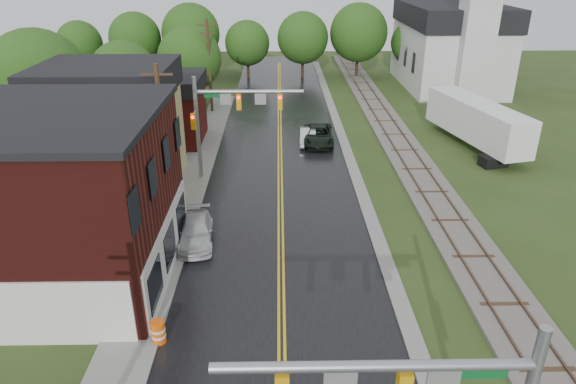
{
  "coord_description": "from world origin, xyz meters",
  "views": [
    {
      "loc": [
        -0.03,
        -6.55,
        14.37
      ],
      "look_at": [
        0.38,
        16.97,
        3.5
      ],
      "focal_mm": 32.0,
      "sensor_mm": 36.0,
      "label": 1
    }
  ],
  "objects_px": {
    "utility_pole_c": "(209,65)",
    "pickup_white": "(196,232)",
    "suv_dark": "(318,135)",
    "brick_building": "(10,199)",
    "construction_barrel": "(158,332)",
    "sedan_silver": "(308,137)",
    "traffic_signal_far": "(228,110)",
    "tree_left_c": "(125,76)",
    "tree_left_e": "(191,60)",
    "church": "(454,38)",
    "utility_pole_b": "(163,138)",
    "tree_left_b": "(40,83)",
    "semi_trailer": "(477,121)"
  },
  "relations": [
    {
      "from": "tree_left_b",
      "to": "tree_left_c",
      "type": "bearing_deg",
      "value": 63.44
    },
    {
      "from": "semi_trailer",
      "to": "construction_barrel",
      "type": "height_order",
      "value": "semi_trailer"
    },
    {
      "from": "traffic_signal_far",
      "to": "pickup_white",
      "type": "height_order",
      "value": "traffic_signal_far"
    },
    {
      "from": "pickup_white",
      "to": "suv_dark",
      "type": "bearing_deg",
      "value": 57.96
    },
    {
      "from": "utility_pole_c",
      "to": "semi_trailer",
      "type": "height_order",
      "value": "utility_pole_c"
    },
    {
      "from": "tree_left_e",
      "to": "construction_barrel",
      "type": "bearing_deg",
      "value": -83.88
    },
    {
      "from": "traffic_signal_far",
      "to": "pickup_white",
      "type": "bearing_deg",
      "value": -97.47
    },
    {
      "from": "utility_pole_b",
      "to": "traffic_signal_far",
      "type": "bearing_deg",
      "value": 56.32
    },
    {
      "from": "tree_left_b",
      "to": "pickup_white",
      "type": "bearing_deg",
      "value": -46.38
    },
    {
      "from": "pickup_white",
      "to": "semi_trailer",
      "type": "bearing_deg",
      "value": 30.21
    },
    {
      "from": "tree_left_c",
      "to": "traffic_signal_far",
      "type": "bearing_deg",
      "value": -51.18
    },
    {
      "from": "semi_trailer",
      "to": "construction_barrel",
      "type": "bearing_deg",
      "value": -132.1
    },
    {
      "from": "brick_building",
      "to": "traffic_signal_far",
      "type": "bearing_deg",
      "value": 53.08
    },
    {
      "from": "tree_left_b",
      "to": "semi_trailer",
      "type": "bearing_deg",
      "value": 2.18
    },
    {
      "from": "pickup_white",
      "to": "semi_trailer",
      "type": "relative_size",
      "value": 0.37
    },
    {
      "from": "brick_building",
      "to": "suv_dark",
      "type": "bearing_deg",
      "value": 50.74
    },
    {
      "from": "tree_left_c",
      "to": "pickup_white",
      "type": "distance_m",
      "value": 24.03
    },
    {
      "from": "tree_left_b",
      "to": "tree_left_c",
      "type": "distance_m",
      "value": 9.03
    },
    {
      "from": "utility_pole_c",
      "to": "tree_left_c",
      "type": "height_order",
      "value": "utility_pole_c"
    },
    {
      "from": "semi_trailer",
      "to": "utility_pole_c",
      "type": "bearing_deg",
      "value": 154.56
    },
    {
      "from": "suv_dark",
      "to": "pickup_white",
      "type": "relative_size",
      "value": 1.18
    },
    {
      "from": "brick_building",
      "to": "construction_barrel",
      "type": "relative_size",
      "value": 14.15
    },
    {
      "from": "suv_dark",
      "to": "traffic_signal_far",
      "type": "bearing_deg",
      "value": -130.29
    },
    {
      "from": "tree_left_e",
      "to": "suv_dark",
      "type": "relative_size",
      "value": 1.55
    },
    {
      "from": "tree_left_e",
      "to": "suv_dark",
      "type": "distance_m",
      "value": 17.29
    },
    {
      "from": "brick_building",
      "to": "utility_pole_c",
      "type": "relative_size",
      "value": 1.59
    },
    {
      "from": "brick_building",
      "to": "tree_left_c",
      "type": "relative_size",
      "value": 1.87
    },
    {
      "from": "brick_building",
      "to": "church",
      "type": "bearing_deg",
      "value": 50.02
    },
    {
      "from": "utility_pole_b",
      "to": "tree_left_b",
      "type": "xyz_separation_m",
      "value": [
        -11.05,
        9.9,
        1.0
      ]
    },
    {
      "from": "sedan_silver",
      "to": "pickup_white",
      "type": "relative_size",
      "value": 0.83
    },
    {
      "from": "traffic_signal_far",
      "to": "suv_dark",
      "type": "height_order",
      "value": "traffic_signal_far"
    },
    {
      "from": "brick_building",
      "to": "church",
      "type": "distance_m",
      "value": 50.58
    },
    {
      "from": "church",
      "to": "semi_trailer",
      "type": "distance_m",
      "value": 21.26
    },
    {
      "from": "traffic_signal_far",
      "to": "utility_pole_c",
      "type": "xyz_separation_m",
      "value": [
        -3.33,
        17.0,
        -0.25
      ]
    },
    {
      "from": "tree_left_c",
      "to": "pickup_white",
      "type": "xyz_separation_m",
      "value": [
        9.2,
        -21.86,
        -3.87
      ]
    },
    {
      "from": "utility_pole_c",
      "to": "semi_trailer",
      "type": "relative_size",
      "value": 0.76
    },
    {
      "from": "brick_building",
      "to": "tree_left_b",
      "type": "distance_m",
      "value": 17.8
    },
    {
      "from": "utility_pole_c",
      "to": "sedan_silver",
      "type": "distance_m",
      "value": 14.0
    },
    {
      "from": "tree_left_c",
      "to": "suv_dark",
      "type": "height_order",
      "value": "tree_left_c"
    },
    {
      "from": "brick_building",
      "to": "semi_trailer",
      "type": "height_order",
      "value": "brick_building"
    },
    {
      "from": "traffic_signal_far",
      "to": "tree_left_c",
      "type": "distance_m",
      "value": 16.56
    },
    {
      "from": "utility_pole_c",
      "to": "semi_trailer",
      "type": "xyz_separation_m",
      "value": [
        22.75,
        -10.82,
        -2.5
      ]
    },
    {
      "from": "utility_pole_c",
      "to": "pickup_white",
      "type": "height_order",
      "value": "utility_pole_c"
    },
    {
      "from": "brick_building",
      "to": "utility_pole_c",
      "type": "bearing_deg",
      "value": 78.91
    },
    {
      "from": "utility_pole_b",
      "to": "pickup_white",
      "type": "height_order",
      "value": "utility_pole_b"
    },
    {
      "from": "utility_pole_b",
      "to": "tree_left_e",
      "type": "distance_m",
      "value": 23.99
    },
    {
      "from": "sedan_silver",
      "to": "pickup_white",
      "type": "bearing_deg",
      "value": -109.98
    },
    {
      "from": "church",
      "to": "semi_trailer",
      "type": "bearing_deg",
      "value": -101.16
    },
    {
      "from": "tree_left_b",
      "to": "tree_left_e",
      "type": "relative_size",
      "value": 1.19
    },
    {
      "from": "utility_pole_c",
      "to": "sedan_silver",
      "type": "xyz_separation_m",
      "value": [
        9.15,
        -9.77,
        -4.11
      ]
    }
  ]
}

